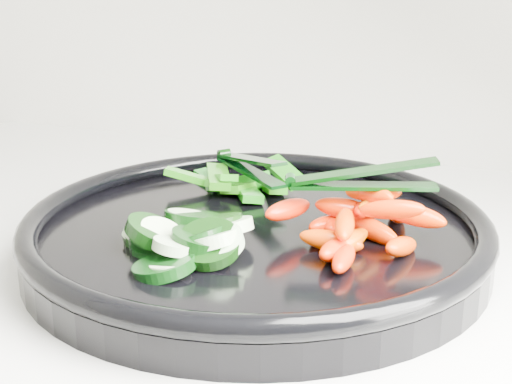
% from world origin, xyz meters
% --- Properties ---
extents(veggie_tray, '(0.38, 0.38, 0.04)m').
position_xyz_m(veggie_tray, '(-0.47, 1.67, 0.95)').
color(veggie_tray, black).
rests_on(veggie_tray, counter).
extents(cucumber_pile, '(0.12, 0.13, 0.04)m').
position_xyz_m(cucumber_pile, '(-0.51, 1.60, 0.96)').
color(cucumber_pile, black).
rests_on(cucumber_pile, veggie_tray).
extents(carrot_pile, '(0.14, 0.15, 0.05)m').
position_xyz_m(carrot_pile, '(-0.39, 1.67, 0.97)').
color(carrot_pile, '#EA5B00').
rests_on(carrot_pile, veggie_tray).
extents(pepper_pile, '(0.13, 0.10, 0.03)m').
position_xyz_m(pepper_pile, '(-0.53, 1.75, 0.96)').
color(pepper_pile, '#26720A').
rests_on(pepper_pile, veggie_tray).
extents(tong_carrot, '(0.11, 0.05, 0.02)m').
position_xyz_m(tong_carrot, '(-0.39, 1.67, 1.00)').
color(tong_carrot, black).
rests_on(tong_carrot, carrot_pile).
extents(tong_pepper, '(0.10, 0.08, 0.02)m').
position_xyz_m(tong_pepper, '(-0.52, 1.75, 0.98)').
color(tong_pepper, black).
rests_on(tong_pepper, pepper_pile).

